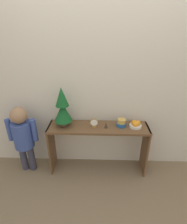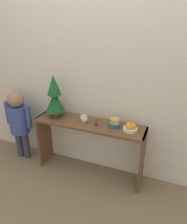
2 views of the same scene
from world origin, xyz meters
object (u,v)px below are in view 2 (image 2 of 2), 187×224
Objects in this scene: child_figure at (19,119)px; singing_bowl at (115,123)px; desk_clock at (84,118)px; figurine at (96,123)px; fruit_bowl at (130,127)px; mini_tree at (55,97)px.

singing_bowl is at bearing 2.50° from child_figure.
child_figure is at bearing -179.13° from desk_clock.
desk_clock is 0.95m from child_figure.
singing_bowl is 1.03× the size of desk_clock.
singing_bowl is 0.20m from figurine.
child_figure reaches higher than fruit_bowl.
desk_clock is at bearing -173.13° from singing_bowl.
child_figure is at bearing -179.62° from figurine.
desk_clock is (-0.53, -0.02, 0.02)m from fruit_bowl.
mini_tree is 0.44m from desk_clock.
child_figure is (-0.93, -0.01, -0.17)m from desk_clock.
singing_bowl is at bearing 174.07° from fruit_bowl.
singing_bowl is (0.74, 0.01, -0.21)m from mini_tree.
mini_tree is at bearing 5.04° from child_figure.
figurine is 0.08× the size of child_figure.
child_figure is (-1.46, -0.04, -0.15)m from fruit_bowl.
desk_clock is 0.15m from figurine.
fruit_bowl is 2.07× the size of figurine.
mini_tree is at bearing -179.38° from singing_bowl.
desk_clock is at bearing 0.87° from child_figure.
mini_tree is 4.12× the size of singing_bowl.
figurine is at bearing -2.63° from desk_clock.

